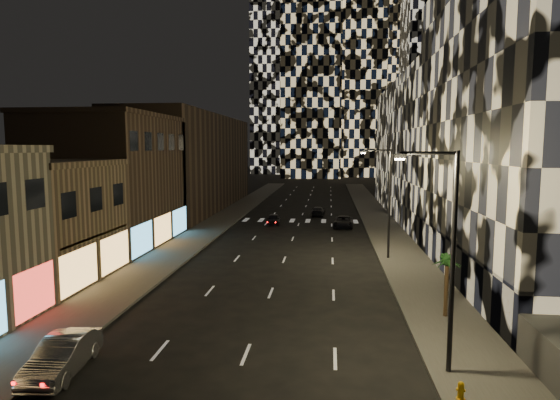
% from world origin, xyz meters
% --- Properties ---
extents(sidewalk_left, '(4.00, 120.00, 0.15)m').
position_xyz_m(sidewalk_left, '(-10.00, 50.00, 0.07)').
color(sidewalk_left, '#47443F').
rests_on(sidewalk_left, ground).
extents(sidewalk_right, '(4.00, 120.00, 0.15)m').
position_xyz_m(sidewalk_right, '(10.00, 50.00, 0.07)').
color(sidewalk_right, '#47443F').
rests_on(sidewalk_right, ground).
extents(curb_left, '(0.20, 120.00, 0.15)m').
position_xyz_m(curb_left, '(-7.90, 50.00, 0.07)').
color(curb_left, '#4C4C47').
rests_on(curb_left, ground).
extents(curb_right, '(0.20, 120.00, 0.15)m').
position_xyz_m(curb_right, '(7.90, 50.00, 0.07)').
color(curb_right, '#4C4C47').
rests_on(curb_right, ground).
extents(retail_tan, '(10.00, 10.00, 8.00)m').
position_xyz_m(retail_tan, '(-17.00, 21.00, 4.00)').
color(retail_tan, '#7E654B').
rests_on(retail_tan, ground).
extents(retail_brown, '(10.00, 15.00, 12.00)m').
position_xyz_m(retail_brown, '(-17.00, 33.50, 6.00)').
color(retail_brown, '#4B392A').
rests_on(retail_brown, ground).
extents(retail_filler_left, '(10.00, 40.00, 14.00)m').
position_xyz_m(retail_filler_left, '(-17.00, 60.00, 7.00)').
color(retail_filler_left, '#4B392A').
rests_on(retail_filler_left, ground).
extents(midrise_base, '(0.60, 25.00, 3.00)m').
position_xyz_m(midrise_base, '(12.30, 24.50, 1.50)').
color(midrise_base, '#383838').
rests_on(midrise_base, ground).
extents(midrise_filler_right, '(16.00, 40.00, 18.00)m').
position_xyz_m(midrise_filler_right, '(20.00, 57.00, 9.00)').
color(midrise_filler_right, '#232326').
rests_on(midrise_filler_right, ground).
extents(tower_right_mid, '(20.00, 20.00, 100.00)m').
position_xyz_m(tower_right_mid, '(35.00, 135.00, 50.00)').
color(tower_right_mid, black).
rests_on(tower_right_mid, ground).
extents(tower_left_back, '(24.00, 24.00, 120.00)m').
position_xyz_m(tower_left_back, '(-12.00, 165.00, 60.00)').
color(tower_left_back, black).
rests_on(tower_left_back, ground).
extents(tower_center_low, '(18.00, 18.00, 95.00)m').
position_xyz_m(tower_center_low, '(-2.00, 140.00, 47.50)').
color(tower_center_low, black).
rests_on(tower_center_low, ground).
extents(streetlight_near, '(2.55, 0.25, 9.00)m').
position_xyz_m(streetlight_near, '(8.35, 10.00, 5.35)').
color(streetlight_near, black).
rests_on(streetlight_near, sidewalk_right).
extents(streetlight_far, '(2.55, 0.25, 9.00)m').
position_xyz_m(streetlight_far, '(8.35, 30.00, 5.35)').
color(streetlight_far, black).
rests_on(streetlight_far, sidewalk_right).
extents(car_silver_parked, '(1.96, 4.66, 1.50)m').
position_xyz_m(car_silver_parked, '(-7.20, 8.48, 0.75)').
color(car_silver_parked, gray).
rests_on(car_silver_parked, ground).
extents(car_dark_midlane, '(1.74, 3.85, 1.28)m').
position_xyz_m(car_dark_midlane, '(-3.02, 46.65, 0.64)').
color(car_dark_midlane, black).
rests_on(car_dark_midlane, ground).
extents(car_dark_oncoming, '(1.94, 4.32, 1.23)m').
position_xyz_m(car_dark_oncoming, '(2.18, 54.73, 0.61)').
color(car_dark_oncoming, black).
rests_on(car_dark_oncoming, ground).
extents(car_dark_rightlane, '(2.46, 4.86, 1.32)m').
position_xyz_m(car_dark_rightlane, '(5.35, 45.42, 0.66)').
color(car_dark_rightlane, black).
rests_on(car_dark_rightlane, ground).
extents(fire_hydrant, '(0.33, 0.32, 0.67)m').
position_xyz_m(fire_hydrant, '(8.50, 7.83, 0.47)').
color(fire_hydrant, '#EBA80D').
rests_on(fire_hydrant, sidewalk_right).
extents(palm_tree, '(1.75, 1.72, 3.43)m').
position_xyz_m(palm_tree, '(10.01, 16.52, 2.98)').
color(palm_tree, '#47331E').
rests_on(palm_tree, sidewalk_right).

